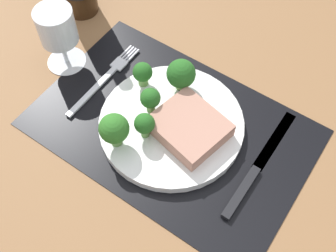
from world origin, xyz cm
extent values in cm
cube|color=brown|center=(0.00, 0.00, -1.50)|extent=(140.00, 110.00, 3.00)
cube|color=black|center=(0.00, 0.00, 0.15)|extent=(46.19, 30.11, 0.30)
cylinder|color=white|center=(0.00, 0.00, 1.10)|extent=(24.33, 24.33, 1.60)
cube|color=tan|center=(3.44, 0.34, 3.31)|extent=(12.91, 11.90, 2.82)
cylinder|color=#6B994C|center=(-2.76, 6.88, 2.70)|extent=(1.68, 1.68, 1.60)
sphere|color=#235B1E|center=(-2.76, 6.88, 5.63)|extent=(5.01, 5.01, 5.01)
cylinder|color=#5B8942|center=(-5.02, -8.30, 2.99)|extent=(1.79, 1.79, 2.19)
sphere|color=#2D6B23|center=(-5.02, -8.30, 6.13)|extent=(4.80, 4.80, 4.80)
cylinder|color=#5B8942|center=(-4.21, 0.18, 2.87)|extent=(1.42, 1.42, 1.94)
sphere|color=#235B1E|center=(-4.21, 0.18, 5.27)|extent=(3.38, 3.38, 3.38)
cylinder|color=#5B8942|center=(-2.10, -4.46, 2.84)|extent=(1.40, 1.40, 1.88)
sphere|color=#235B1E|center=(-2.10, -4.46, 5.21)|extent=(3.36, 3.36, 3.36)
cylinder|color=#6B994C|center=(-8.64, 3.85, 2.73)|extent=(1.71, 1.71, 1.66)
sphere|color=#235B1E|center=(-8.64, 3.85, 5.02)|extent=(3.44, 3.44, 3.44)
cube|color=silver|center=(-15.80, -2.00, 0.55)|extent=(1.00, 13.00, 0.50)
cube|color=silver|center=(-15.80, 5.80, 0.55)|extent=(2.40, 2.60, 0.40)
cube|color=silver|center=(-16.70, 8.90, 0.55)|extent=(0.30, 3.60, 0.35)
cube|color=silver|center=(-16.10, 8.90, 0.55)|extent=(0.30, 3.60, 0.35)
cube|color=silver|center=(-15.50, 8.90, 0.55)|extent=(0.30, 3.60, 0.35)
cube|color=silver|center=(-14.90, 8.90, 0.55)|extent=(0.30, 3.60, 0.35)
cube|color=black|center=(15.67, -3.90, 0.70)|extent=(1.40, 10.00, 0.80)
cube|color=silver|center=(15.67, 7.60, 0.45)|extent=(1.80, 13.00, 0.30)
cylinder|color=silver|center=(-24.65, 1.02, 0.20)|extent=(7.26, 7.26, 0.40)
cylinder|color=silver|center=(-24.65, 1.02, 3.16)|extent=(0.80, 0.80, 5.52)
cylinder|color=silver|center=(-24.65, 1.02, 9.11)|extent=(6.71, 6.71, 6.39)
cylinder|color=#560C19|center=(-24.65, 1.02, 6.90)|extent=(5.91, 5.91, 1.96)
camera|label=1|loc=(20.95, -31.39, 60.26)|focal=44.63mm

